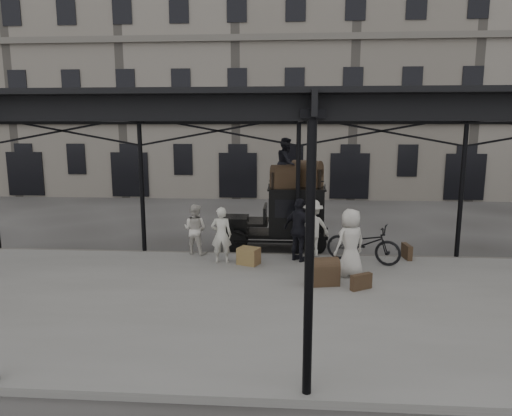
# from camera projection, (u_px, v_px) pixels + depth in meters

# --- Properties ---
(ground) EXTENTS (120.00, 120.00, 0.00)m
(ground) POSITION_uv_depth(u_px,v_px,m) (298.00, 278.00, 12.73)
(ground) COLOR #383533
(ground) RESTS_ON ground
(platform) EXTENTS (28.00, 8.00, 0.15)m
(platform) POSITION_uv_depth(u_px,v_px,m) (300.00, 303.00, 10.75)
(platform) COLOR slate
(platform) RESTS_ON ground
(canopy) EXTENTS (22.50, 9.00, 4.74)m
(canopy) POSITION_uv_depth(u_px,v_px,m) (303.00, 108.00, 10.23)
(canopy) COLOR black
(canopy) RESTS_ON ground
(building_frontage) EXTENTS (64.00, 8.00, 14.00)m
(building_frontage) POSITION_uv_depth(u_px,v_px,m) (294.00, 82.00, 29.18)
(building_frontage) COLOR slate
(building_frontage) RESTS_ON ground
(taxi) EXTENTS (3.65, 1.55, 2.18)m
(taxi) POSITION_uv_depth(u_px,v_px,m) (287.00, 215.00, 15.57)
(taxi) COLOR black
(taxi) RESTS_ON ground
(porter_left) EXTENTS (0.65, 0.45, 1.70)m
(porter_left) POSITION_uv_depth(u_px,v_px,m) (221.00, 235.00, 13.58)
(porter_left) COLOR beige
(porter_left) RESTS_ON platform
(porter_midleft) EXTENTS (0.92, 0.81, 1.60)m
(porter_midleft) POSITION_uv_depth(u_px,v_px,m) (195.00, 229.00, 14.55)
(porter_midleft) COLOR silver
(porter_midleft) RESTS_ON platform
(porter_centre) EXTENTS (1.08, 0.97, 1.86)m
(porter_centre) POSITION_uv_depth(u_px,v_px,m) (350.00, 243.00, 12.36)
(porter_centre) COLOR beige
(porter_centre) RESTS_ON platform
(porter_official) EXTENTS (1.16, 1.09, 1.93)m
(porter_official) POSITION_uv_depth(u_px,v_px,m) (299.00, 230.00, 13.73)
(porter_official) COLOR black
(porter_official) RESTS_ON platform
(porter_right) EXTENTS (1.32, 1.05, 1.79)m
(porter_right) POSITION_uv_depth(u_px,v_px,m) (312.00, 228.00, 14.28)
(porter_right) COLOR beige
(porter_right) RESTS_ON platform
(bicycle) EXTENTS (2.36, 1.61, 1.18)m
(bicycle) POSITION_uv_depth(u_px,v_px,m) (363.00, 243.00, 13.65)
(bicycle) COLOR black
(bicycle) RESTS_ON platform
(porter_roof) EXTENTS (0.76, 0.90, 1.64)m
(porter_roof) POSITION_uv_depth(u_px,v_px,m) (286.00, 163.00, 15.16)
(porter_roof) COLOR black
(porter_roof) RESTS_ON taxi
(steamer_trunk_roof_near) EXTENTS (1.00, 0.79, 0.64)m
(steamer_trunk_roof_near) POSITION_uv_depth(u_px,v_px,m) (285.00, 178.00, 15.11)
(steamer_trunk_roof_near) COLOR #41311E
(steamer_trunk_roof_near) RESTS_ON taxi
(steamer_trunk_roof_far) EXTENTS (1.16, 0.99, 0.73)m
(steamer_trunk_roof_far) POSITION_uv_depth(u_px,v_px,m) (307.00, 175.00, 15.49)
(steamer_trunk_roof_far) COLOR #41311E
(steamer_trunk_roof_far) RESTS_ON taxi
(steamer_trunk_platform) EXTENTS (0.89, 0.64, 0.59)m
(steamer_trunk_platform) POSITION_uv_depth(u_px,v_px,m) (322.00, 273.00, 11.78)
(steamer_trunk_platform) COLOR #41311E
(steamer_trunk_platform) RESTS_ON platform
(wicker_hamper) EXTENTS (0.73, 0.65, 0.50)m
(wicker_hamper) POSITION_uv_depth(u_px,v_px,m) (249.00, 256.00, 13.51)
(wicker_hamper) COLOR olive
(wicker_hamper) RESTS_ON platform
(suitcase_upright) EXTENTS (0.22, 0.61, 0.45)m
(suitcase_upright) POSITION_uv_depth(u_px,v_px,m) (407.00, 251.00, 14.09)
(suitcase_upright) COLOR #41311E
(suitcase_upright) RESTS_ON platform
(suitcase_flat) EXTENTS (0.59, 0.45, 0.40)m
(suitcase_flat) POSITION_uv_depth(u_px,v_px,m) (361.00, 282.00, 11.42)
(suitcase_flat) COLOR #41311E
(suitcase_flat) RESTS_ON platform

